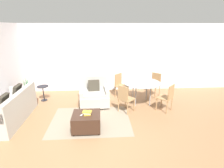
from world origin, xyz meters
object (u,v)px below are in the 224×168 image
armchair (94,95)px  dining_chair_near_right (168,96)px  potted_plant (28,95)px  side_table (43,91)px  book_stack (87,113)px  couch (11,110)px  dining_chair_near_left (125,97)px  dining_table (142,84)px  dining_chair_far_left (120,84)px  ottoman (87,121)px  dining_chair_far_right (155,83)px  tv_remote_primary (82,114)px

armchair → dining_chair_near_right: armchair is taller
potted_plant → side_table: 0.55m
book_stack → side_table: (-1.76, 2.05, -0.10)m
couch → dining_chair_near_left: (3.35, 0.30, 0.20)m
potted_plant → armchair: bearing=-9.8°
dining_table → dining_chair_far_left: (-0.68, 0.68, -0.19)m
potted_plant → dining_chair_far_left: 3.42m
dining_table → dining_chair_far_left: size_ratio=1.44×
dining_table → couch: bearing=-166.3°
couch → dining_table: bearing=13.7°
book_stack → ottoman: bearing=175.0°
potted_plant → dining_chair_far_left: size_ratio=1.18×
couch → armchair: (2.36, 0.94, 0.04)m
armchair → dining_chair_far_right: (2.35, 0.73, 0.16)m
couch → potted_plant: size_ratio=1.90×
book_stack → potted_plant: 3.03m
potted_plant → dining_chair_near_left: size_ratio=1.18×
ottoman → dining_chair_far_right: 3.41m
dining_chair_far_right → book_stack: bearing=-137.2°
dining_chair_near_left → potted_plant: bearing=162.7°
ottoman → dining_chair_far_right: size_ratio=0.81×
side_table → dining_chair_far_right: 4.25m
tv_remote_primary → dining_chair_near_left: (1.24, 0.94, 0.06)m
couch → potted_plant: 1.36m
dining_chair_near_left → armchair: bearing=146.9°
ottoman → potted_plant: (-2.25, 1.98, 0.02)m
book_stack → dining_chair_near_right: size_ratio=0.28×
side_table → dining_chair_far_right: dining_chair_far_right is taller
side_table → dining_chair_far_left: size_ratio=0.62×
ottoman → dining_chair_far_left: (1.14, 2.29, 0.27)m
couch → dining_chair_far_left: couch is taller
potted_plant → couch: bearing=-88.0°
tv_remote_primary → side_table: size_ratio=0.29×
dining_table → dining_chair_near_right: dining_chair_near_right is taller
tv_remote_primary → dining_chair_far_right: bearing=41.5°
ottoman → dining_chair_near_left: size_ratio=0.81×
armchair → dining_table: (1.67, 0.04, 0.35)m
dining_chair_near_left → dining_chair_far_right: 1.93m
dining_table → dining_chair_far_left: dining_chair_far_left is taller
dining_chair_near_right → dining_chair_near_left: bearing=-180.0°
book_stack → dining_chair_near_left: dining_chair_near_left is taller
dining_table → dining_chair_near_left: bearing=-135.0°
book_stack → side_table: size_ratio=0.45×
couch → side_table: bearing=71.4°
ottoman → dining_chair_far_left: bearing=63.6°
ottoman → dining_chair_near_right: dining_chair_near_right is taller
tv_remote_primary → dining_chair_near_left: dining_chair_near_left is taller
ottoman → side_table: (-1.73, 2.05, 0.15)m
dining_chair_near_right → dining_chair_far_right: size_ratio=1.00×
ottoman → potted_plant: size_ratio=0.68×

